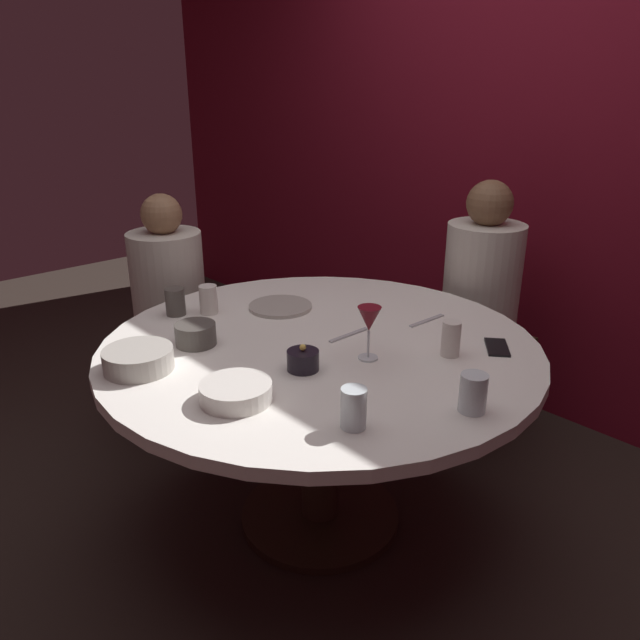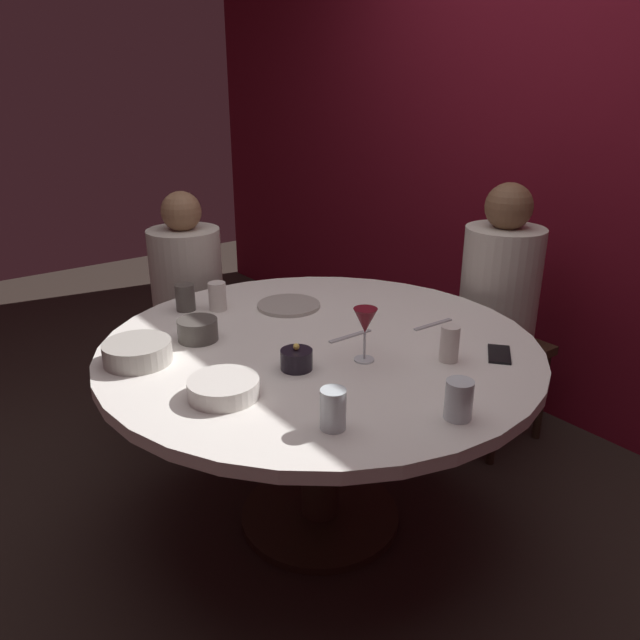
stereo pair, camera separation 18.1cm
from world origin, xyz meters
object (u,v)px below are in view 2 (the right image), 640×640
object	(u,v)px
bowl_serving_large	(138,352)
bowl_small_white	(198,330)
wine_glass	(365,323)
cup_center_front	(450,344)
bowl_salad_center	(224,388)
cup_near_candle	(333,409)
cup_far_edge	(185,297)
candle_holder	(297,359)
cell_phone	(499,354)
cup_by_right_diner	(217,296)
dining_table	(320,376)
seated_diner_left	(187,282)
cup_by_left_diner	(459,400)
seated_diner_back	(500,288)
dinner_plate	(289,305)

from	to	relation	value
bowl_serving_large	bowl_small_white	size ratio (longest dim) A/B	1.56
wine_glass	cup_center_front	xyz separation A→B (m)	(0.16, 0.21, -0.07)
bowl_salad_center	cup_center_front	xyz separation A→B (m)	(0.23, 0.68, 0.03)
cup_near_candle	cup_far_edge	bearing A→B (deg)	175.00
bowl_salad_center	cup_far_edge	distance (m)	0.74
bowl_small_white	cup_center_front	distance (m)	0.84
candle_holder	cell_phone	xyz separation A→B (m)	(0.32, 0.58, -0.03)
candle_holder	cup_by_right_diner	bearing A→B (deg)	174.18
bowl_small_white	wine_glass	bearing A→B (deg)	35.80
dining_table	seated_diner_left	world-z (taller)	seated_diner_left
dining_table	seated_diner_left	xyz separation A→B (m)	(-1.02, 0.00, 0.09)
dining_table	cup_by_left_diner	distance (m)	0.65
seated_diner_back	dinner_plate	xyz separation A→B (m)	(-0.35, -0.87, 0.01)
seated_diner_back	cup_center_front	distance (m)	0.84
bowl_serving_large	dinner_plate	bearing A→B (deg)	100.48
seated_diner_left	cup_near_candle	distance (m)	1.51
bowl_small_white	cup_by_left_diner	world-z (taller)	cup_by_left_diner
wine_glass	bowl_small_white	bearing A→B (deg)	-144.20
candle_holder	cup_far_edge	xyz separation A→B (m)	(-0.69, -0.04, 0.02)
cup_by_right_diner	seated_diner_back	bearing A→B (deg)	65.95
cup_by_left_diner	cup_center_front	xyz separation A→B (m)	(-0.25, 0.25, 0.00)
seated_diner_back	bowl_small_white	distance (m)	1.33
dinner_plate	cup_by_right_diner	distance (m)	0.28
seated_diner_left	bowl_salad_center	xyz separation A→B (m)	(1.16, -0.45, 0.07)
seated_diner_left	bowl_serving_large	world-z (taller)	seated_diner_left
dining_table	cup_by_right_diner	xyz separation A→B (m)	(-0.49, -0.12, 0.19)
seated_diner_back	cup_near_candle	world-z (taller)	seated_diner_back
dining_table	seated_diner_left	size ratio (longest dim) A/B	1.34
seated_diner_back	cell_phone	distance (m)	0.74
cup_far_edge	cup_by_right_diner	bearing A→B (deg)	54.35
bowl_small_white	cup_far_edge	distance (m)	0.31
seated_diner_back	bowl_serving_large	xyz separation A→B (m)	(-0.23, -1.53, 0.04)
candle_holder	bowl_salad_center	world-z (taller)	candle_holder
seated_diner_back	cup_by_right_diner	size ratio (longest dim) A/B	10.79
dining_table	dinner_plate	xyz separation A→B (m)	(-0.35, 0.11, 0.14)
seated_diner_left	cup_center_front	bearing A→B (deg)	9.58
bowl_serving_large	cup_center_front	world-z (taller)	cup_center_front
cup_by_right_diner	cup_near_candle	bearing A→B (deg)	-11.30
bowl_serving_large	cup_by_left_diner	bearing A→B (deg)	32.26
cup_near_candle	cup_by_right_diner	xyz separation A→B (m)	(-0.95, 0.19, -0.00)
bowl_serving_large	cup_center_front	distance (m)	0.98
candle_holder	dining_table	bearing A→B (deg)	123.27
dinner_plate	bowl_small_white	world-z (taller)	bowl_small_white
dining_table	cell_phone	xyz separation A→B (m)	(0.44, 0.39, 0.14)
cup_far_edge	dinner_plate	bearing A→B (deg)	57.06
dining_table	bowl_small_white	world-z (taller)	bowl_small_white
cup_center_front	cup_near_candle	bearing A→B (deg)	-80.31
bowl_small_white	cup_far_edge	size ratio (longest dim) A/B	1.33
dining_table	seated_diner_back	xyz separation A→B (m)	(0.00, 0.98, 0.12)
dining_table	cup_far_edge	bearing A→B (deg)	-158.53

